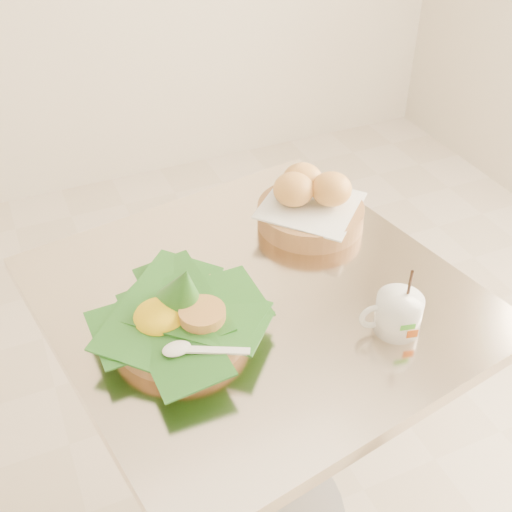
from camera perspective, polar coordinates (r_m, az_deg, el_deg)
name	(u,v)px	position (r m, az deg, el deg)	size (l,w,h in m)	color
cafe_table	(257,376)	(1.30, 0.08, -10.62)	(0.81, 0.81, 0.75)	gray
rice_basket	(180,315)	(1.06, -6.78, -5.25)	(0.28, 0.28, 0.14)	#A07344
bread_basket	(310,203)	(1.30, 4.81, 4.68)	(0.26, 0.26, 0.11)	#A07344
coffee_mug	(397,313)	(1.08, 12.43, -4.97)	(0.11, 0.08, 0.13)	white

